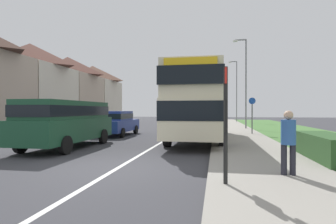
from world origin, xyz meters
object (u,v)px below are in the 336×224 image
double_decker_bus (199,102)px  parked_car_blue (117,122)px  bus_stop_sign (226,117)px  cycle_route_sign (252,114)px  street_lamp_mid (245,78)px  pedestrian_at_stop (288,139)px  parked_van_dark_green (67,120)px  street_lamp_far (236,88)px

double_decker_bus → parked_car_blue: size_ratio=2.23×
parked_car_blue → bus_stop_sign: (6.68, -11.27, 0.65)m
cycle_route_sign → street_lamp_mid: size_ratio=0.32×
parked_car_blue → street_lamp_mid: size_ratio=0.58×
double_decker_bus → cycle_route_sign: size_ratio=3.99×
parked_car_blue → pedestrian_at_stop: 13.09m
double_decker_bus → street_lamp_mid: (3.39, 9.18, 2.31)m
pedestrian_at_stop → street_lamp_mid: bearing=87.6°
parked_van_dark_green → bus_stop_sign: bus_stop_sign is taller
parked_car_blue → street_lamp_mid: street_lamp_mid is taller
bus_stop_sign → street_lamp_mid: 18.71m
pedestrian_at_stop → cycle_route_sign: cycle_route_sign is taller
cycle_route_sign → street_lamp_far: street_lamp_far is taller
pedestrian_at_stop → parked_car_blue: bearing=128.7°
bus_stop_sign → cycle_route_sign: bearing=80.5°
parked_car_blue → cycle_route_sign: cycle_route_sign is taller
pedestrian_at_stop → street_lamp_mid: (0.72, 17.28, 3.48)m
parked_van_dark_green → bus_stop_sign: bearing=-38.0°
pedestrian_at_stop → bus_stop_sign: (-1.52, -1.06, 0.56)m
cycle_route_sign → parked_car_blue: bearing=-169.5°
parked_car_blue → street_lamp_far: size_ratio=0.54×
double_decker_bus → cycle_route_sign: 5.06m
parked_van_dark_green → street_lamp_mid: 16.19m
double_decker_bus → pedestrian_at_stop: 8.61m
double_decker_bus → parked_car_blue: 6.05m
parked_car_blue → bus_stop_sign: 13.12m
parked_van_dark_green → street_lamp_far: bearing=71.2°
street_lamp_far → parked_car_blue: bearing=-113.5°
cycle_route_sign → street_lamp_far: bearing=89.1°
cycle_route_sign → street_lamp_mid: bearing=89.3°
parked_van_dark_green → street_lamp_mid: street_lamp_mid is taller
bus_stop_sign → cycle_route_sign: (2.17, 12.91, -0.11)m
parked_van_dark_green → cycle_route_sign: cycle_route_sign is taller
double_decker_bus → pedestrian_at_stop: double_decker_bus is taller
bus_stop_sign → street_lamp_far: 32.64m
pedestrian_at_stop → cycle_route_sign: 11.88m
double_decker_bus → bus_stop_sign: size_ratio=3.87×
double_decker_bus → bus_stop_sign: double_decker_bus is taller
parked_car_blue → street_lamp_mid: 11.92m
parked_van_dark_green → cycle_route_sign: 11.74m
pedestrian_at_stop → bus_stop_sign: 1.93m
pedestrian_at_stop → street_lamp_far: 31.56m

